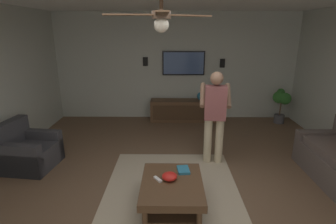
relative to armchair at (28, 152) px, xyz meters
name	(u,v)px	position (x,y,z in m)	size (l,w,h in m)	color
ground_plane	(180,201)	(-0.95, -2.60, -0.28)	(9.02, 9.02, 0.00)	brown
wall_back_tv	(176,67)	(2.85, -2.60, 1.09)	(0.10, 6.41, 2.74)	#B2B7AD
area_rug	(172,198)	(-0.91, -2.49, -0.27)	(2.77, 1.98, 0.01)	tan
armchair	(28,152)	(0.00, 0.00, 0.00)	(0.89, 0.90, 0.82)	#38383D
coffee_table	(172,189)	(-1.11, -2.49, 0.02)	(1.00, 0.80, 0.40)	#513823
media_console	(183,110)	(2.52, -2.79, 0.00)	(0.45, 1.70, 0.55)	#513823
tv	(184,63)	(2.76, -2.79, 1.20)	(0.05, 1.09, 0.61)	black
person_standing	(215,113)	(0.22, -3.23, 0.65)	(0.58, 0.58, 1.64)	#C6B793
potted_plant_tall	(281,101)	(2.34, -5.25, 0.30)	(0.45, 0.41, 0.87)	#4C4C51
bowl	(170,176)	(-1.06, -2.45, 0.17)	(0.20, 0.20, 0.09)	red
remote_white	(158,179)	(-1.07, -2.30, 0.13)	(0.15, 0.04, 0.02)	white
book	(183,170)	(-0.84, -2.65, 0.14)	(0.22, 0.16, 0.04)	teal
vase_round	(201,96)	(2.51, -3.25, 0.38)	(0.22, 0.22, 0.22)	teal
wall_speaker_left	(222,63)	(2.77, -3.79, 1.19)	(0.06, 0.12, 0.22)	black
wall_speaker_right	(145,62)	(2.77, -1.81, 1.23)	(0.06, 0.12, 0.22)	black
ceiling_fan	(161,18)	(-1.19, -2.36, 2.13)	(1.20, 1.16, 0.46)	#4C3828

